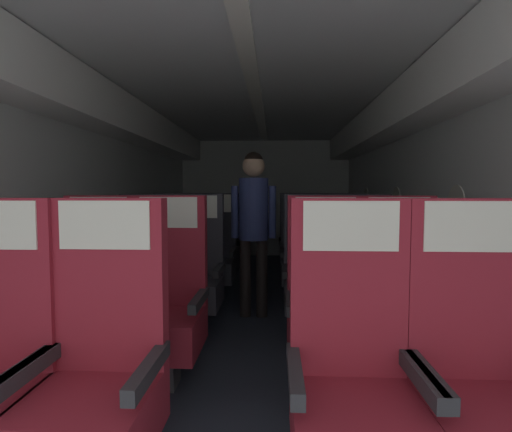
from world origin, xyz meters
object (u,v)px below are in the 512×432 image
(seat_a_left_aisle, at_px, (98,374))
(seat_a_right_aisle, at_px, (480,383))
(seat_c_left_window, at_px, (142,274))
(seat_e_left_aisle, at_px, (224,244))
(seat_b_left_aisle, at_px, (166,305))
(seat_b_right_aisle, at_px, (401,309))
(seat_e_right_aisle, at_px, (333,245))
(seat_c_left_aisle, at_px, (195,274))
(seat_d_right_window, at_px, (303,257))
(seat_e_right_window, at_px, (297,245))
(seat_c_right_aisle, at_px, (365,276))
(seat_d_left_aisle, at_px, (214,256))
(seat_b_right_window, at_px, (326,308))
(seat_d_right_aisle, at_px, (347,257))
(seat_b_left_window, at_px, (95,304))
(seat_d_left_window, at_px, (172,255))
(seat_a_right_window, at_px, (353,380))
(seat_e_left_window, at_px, (190,244))
(seat_c_right_window, at_px, (312,275))
(flight_attendant, at_px, (254,216))

(seat_a_left_aisle, height_order, seat_a_right_aisle, same)
(seat_a_left_aisle, distance_m, seat_c_left_window, 1.91)
(seat_a_right_aisle, distance_m, seat_e_left_aisle, 4.02)
(seat_b_left_aisle, distance_m, seat_e_left_aisle, 2.81)
(seat_b_right_aisle, bearing_deg, seat_e_right_aisle, 89.91)
(seat_c_left_aisle, xyz_separation_m, seat_d_right_window, (1.01, 0.96, 0.00))
(seat_e_right_window, bearing_deg, seat_a_right_aisle, -82.81)
(seat_a_right_aisle, xyz_separation_m, seat_c_right_aisle, (-0.00, 1.85, 0.00))
(seat_c_right_aisle, distance_m, seat_d_left_aisle, 1.75)
(seat_c_left_window, xyz_separation_m, seat_e_left_aisle, (0.47, 1.89, 0.00))
(seat_b_right_window, xyz_separation_m, seat_e_right_window, (-0.01, 2.83, 0.00))
(seat_c_left_window, bearing_deg, seat_e_right_aisle, 44.38)
(seat_d_left_aisle, bearing_deg, seat_e_right_window, 43.17)
(seat_c_left_aisle, xyz_separation_m, seat_d_right_aisle, (1.49, 0.95, 0.00))
(seat_b_left_window, relative_size, seat_c_left_window, 1.00)
(seat_c_left_window, distance_m, seat_c_left_aisle, 0.46)
(seat_d_left_aisle, bearing_deg, seat_e_right_aisle, 32.55)
(seat_e_left_aisle, bearing_deg, seat_c_left_window, -104.05)
(seat_b_left_window, height_order, seat_d_left_window, same)
(seat_d_left_aisle, bearing_deg, seat_d_right_aisle, -0.46)
(seat_d_right_aisle, bearing_deg, seat_b_right_aisle, -90.32)
(seat_b_right_aisle, xyz_separation_m, seat_b_right_window, (-0.46, 0.00, 0.00))
(seat_a_right_aisle, xyz_separation_m, seat_b_left_window, (-1.93, 0.93, 0.00))
(seat_b_left_window, bearing_deg, seat_a_right_window, -32.63)
(seat_a_right_aisle, distance_m, seat_d_right_aisle, 2.80)
(seat_a_left_aisle, relative_size, seat_a_right_aisle, 1.00)
(seat_a_right_window, height_order, seat_e_right_window, same)
(seat_c_left_window, xyz_separation_m, seat_d_right_aisle, (1.95, 0.95, 0.00))
(seat_a_left_aisle, height_order, seat_e_left_window, same)
(seat_d_right_aisle, distance_m, seat_e_right_aisle, 0.95)
(seat_b_right_window, height_order, seat_e_left_window, same)
(seat_b_left_window, bearing_deg, seat_b_right_window, -0.55)
(seat_a_right_window, distance_m, seat_c_right_window, 1.86)
(seat_b_left_window, bearing_deg, seat_a_right_aisle, -25.74)
(seat_d_left_aisle, relative_size, seat_e_left_window, 1.00)
(seat_a_right_aisle, relative_size, seat_e_right_window, 1.00)
(seat_d_right_aisle, height_order, seat_e_right_aisle, same)
(seat_b_left_aisle, relative_size, seat_d_right_aisle, 1.00)
(seat_a_right_aisle, relative_size, seat_c_left_aisle, 1.00)
(seat_c_left_aisle, relative_size, seat_d_left_window, 1.00)
(seat_d_right_aisle, bearing_deg, seat_a_right_window, -99.81)
(seat_c_left_window, height_order, seat_e_left_window, same)
(seat_e_left_window, bearing_deg, seat_e_right_aisle, 0.30)
(seat_e_right_window, bearing_deg, seat_e_left_aisle, -179.98)
(seat_e_right_aisle, bearing_deg, flight_attendant, -123.25)
(seat_d_right_window, bearing_deg, seat_e_right_aisle, 63.27)
(seat_a_left_aisle, relative_size, seat_d_left_window, 1.00)
(seat_b_right_aisle, xyz_separation_m, flight_attendant, (-0.98, 1.33, 0.48))
(seat_b_left_aisle, xyz_separation_m, flight_attendant, (0.49, 1.32, 0.48))
(seat_b_right_aisle, xyz_separation_m, seat_c_right_aisle, (-0.00, 0.94, 0.00))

